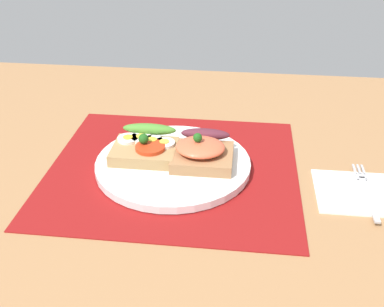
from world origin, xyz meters
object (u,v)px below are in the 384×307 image
Objects in this scene: sandwich_egg_tomato at (146,146)px; fork at (366,189)px; sandwich_salmon at (202,152)px; plate at (173,164)px; napkin at (363,192)px.

fork is (33.45, -4.91, -2.22)cm from sandwich_egg_tomato.
fork is at bearing -8.68° from sandwich_salmon.
plate reaches higher than fork.
sandwich_salmon reaches higher than sandwich_egg_tomato.
sandwich_egg_tomato reaches higher than fork.
plate is 2.46× the size of sandwich_salmon.
plate is at bearing -176.20° from sandwich_salmon.
napkin is (28.46, -3.57, -0.61)cm from plate.
plate is 1.79× the size of napkin.
sandwich_salmon is (9.10, -1.19, 0.33)cm from sandwich_egg_tomato.
sandwich_egg_tomato is 1.02× the size of sandwich_salmon.
sandwich_salmon reaches higher than plate.
sandwich_salmon is 0.68× the size of fork.
sandwich_egg_tomato reaches higher than napkin.
sandwich_egg_tomato is 0.74× the size of napkin.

